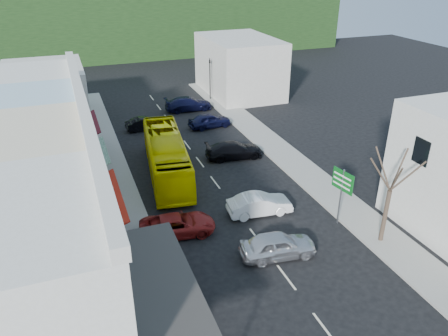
% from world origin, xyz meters
% --- Properties ---
extents(ground, '(120.00, 120.00, 0.00)m').
position_xyz_m(ground, '(0.00, 0.00, 0.00)').
color(ground, black).
rests_on(ground, ground).
extents(sidewalk_left, '(3.00, 52.00, 0.15)m').
position_xyz_m(sidewalk_left, '(-7.50, 10.00, 0.07)').
color(sidewalk_left, gray).
rests_on(sidewalk_left, ground).
extents(sidewalk_right, '(3.00, 52.00, 0.15)m').
position_xyz_m(sidewalk_right, '(7.50, 10.00, 0.07)').
color(sidewalk_right, gray).
rests_on(sidewalk_right, ground).
extents(shopfront_row, '(8.25, 30.00, 8.00)m').
position_xyz_m(shopfront_row, '(-12.49, 5.00, 4.00)').
color(shopfront_row, beige).
rests_on(shopfront_row, ground).
extents(distant_block_left, '(8.00, 10.00, 6.00)m').
position_xyz_m(distant_block_left, '(-12.00, 27.00, 3.00)').
color(distant_block_left, '#B7B2A8').
rests_on(distant_block_left, ground).
extents(distant_block_right, '(8.00, 12.00, 7.00)m').
position_xyz_m(distant_block_right, '(11.00, 30.00, 3.50)').
color(distant_block_right, '#B7B2A8').
rests_on(distant_block_right, ground).
extents(hillside, '(80.00, 26.00, 14.00)m').
position_xyz_m(hillside, '(-1.45, 65.09, 6.73)').
color(hillside, black).
rests_on(hillside, ground).
extents(bus, '(3.94, 11.82, 3.10)m').
position_xyz_m(bus, '(-3.19, 10.71, 1.55)').
color(bus, '#F0DF00').
rests_on(bus, ground).
extents(car_silver, '(4.60, 2.35, 1.40)m').
position_xyz_m(car_silver, '(0.39, -2.09, 0.70)').
color(car_silver, silver).
rests_on(car_silver, ground).
extents(car_white, '(4.54, 2.17, 1.40)m').
position_xyz_m(car_white, '(1.36, 2.61, 0.70)').
color(car_white, white).
rests_on(car_white, ground).
extents(car_red, '(4.77, 2.37, 1.40)m').
position_xyz_m(car_red, '(-4.57, 2.23, 0.70)').
color(car_red, maroon).
rests_on(car_red, ground).
extents(car_black_near, '(4.69, 2.37, 1.40)m').
position_xyz_m(car_black_near, '(3.12, 11.82, 0.70)').
color(car_black_near, black).
rests_on(car_black_near, ground).
extents(car_navy_mid, '(4.52, 2.13, 1.40)m').
position_xyz_m(car_navy_mid, '(3.50, 19.67, 0.70)').
color(car_navy_mid, black).
rests_on(car_navy_mid, ground).
extents(car_black_far, '(4.54, 2.16, 1.40)m').
position_xyz_m(car_black_far, '(-2.89, 21.42, 0.70)').
color(car_black_far, black).
rests_on(car_black_far, ground).
extents(car_navy_far, '(4.58, 2.05, 1.40)m').
position_xyz_m(car_navy_far, '(2.99, 25.69, 0.70)').
color(car_navy_far, black).
rests_on(car_navy_far, ground).
extents(pedestrian_left, '(0.50, 0.66, 1.70)m').
position_xyz_m(pedestrian_left, '(-8.50, 2.45, 1.00)').
color(pedestrian_left, black).
rests_on(pedestrian_left, sidewalk_left).
extents(direction_sign, '(0.83, 1.86, 3.99)m').
position_xyz_m(direction_sign, '(5.80, -0.27, 1.99)').
color(direction_sign, '#095116').
rests_on(direction_sign, ground).
extents(street_tree, '(3.13, 3.13, 7.35)m').
position_xyz_m(street_tree, '(7.12, -3.06, 3.68)').
color(street_tree, '#34261C').
rests_on(street_tree, ground).
extents(traffic_signal, '(0.63, 1.08, 5.10)m').
position_xyz_m(traffic_signal, '(6.60, 28.57, 2.55)').
color(traffic_signal, black).
rests_on(traffic_signal, ground).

